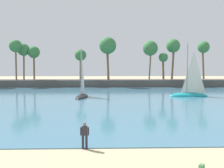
% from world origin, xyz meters
% --- Properties ---
extents(sea, '(220.00, 89.62, 0.06)m').
position_xyz_m(sea, '(0.00, 53.65, 0.03)').
color(sea, teal).
rests_on(sea, ground).
extents(palm_headland, '(103.11, 6.46, 13.07)m').
position_xyz_m(palm_headland, '(-0.68, 58.42, 4.15)').
color(palm_headland, '#514C47').
rests_on(palm_headland, ground).
extents(person_at_waterline, '(0.55, 0.21, 1.67)m').
position_xyz_m(person_at_waterline, '(-2.19, 8.82, 0.89)').
color(person_at_waterline, '#23232D').
rests_on(person_at_waterline, ground).
extents(sailboat_toward_headland, '(2.34, 5.96, 8.43)m').
position_xyz_m(sailboat_toward_headland, '(-4.66, 34.93, 0.82)').
color(sailboat_toward_headland, black).
rests_on(sailboat_toward_headland, sea).
extents(sailboat_far_left, '(6.64, 2.05, 9.60)m').
position_xyz_m(sailboat_far_left, '(13.50, 35.87, 0.93)').
color(sailboat_far_left, teal).
rests_on(sailboat_far_left, sea).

